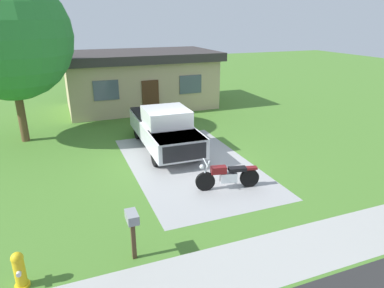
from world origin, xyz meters
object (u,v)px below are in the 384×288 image
at_px(mailbox, 132,223).
at_px(shade_tree, 8,37).
at_px(neighbor_house, 140,79).
at_px(pickup_truck, 164,127).
at_px(fire_hydrant, 19,270).
at_px(motorcycle, 227,176).

xyz_separation_m(mailbox, shade_tree, (-2.94, 10.31, 3.73)).
bearing_deg(neighbor_house, shade_tree, -145.04).
relative_size(pickup_truck, fire_hydrant, 6.52).
bearing_deg(fire_hydrant, motorcycle, 21.77).
distance_m(pickup_truck, shade_tree, 7.69).
xyz_separation_m(pickup_truck, shade_tree, (-5.86, 3.29, 3.76)).
distance_m(shade_tree, neighbor_house, 8.71).
height_order(fire_hydrant, shade_tree, shade_tree).
relative_size(motorcycle, pickup_truck, 0.39).
distance_m(mailbox, neighbor_house, 15.50).
xyz_separation_m(fire_hydrant, shade_tree, (-0.46, 10.35, 4.28)).
bearing_deg(mailbox, pickup_truck, 67.47).
bearing_deg(mailbox, neighbor_house, 75.86).
distance_m(fire_hydrant, shade_tree, 11.21).
bearing_deg(motorcycle, shade_tree, 130.29).
distance_m(fire_hydrant, mailbox, 2.54).
distance_m(motorcycle, mailbox, 4.49).
xyz_separation_m(motorcycle, shade_tree, (-6.68, 7.87, 4.24)).
bearing_deg(pickup_truck, shade_tree, 150.70).
bearing_deg(shade_tree, motorcycle, -49.71).
xyz_separation_m(shade_tree, neighbor_house, (6.72, 4.70, -2.92)).
relative_size(motorcycle, mailbox, 1.74).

